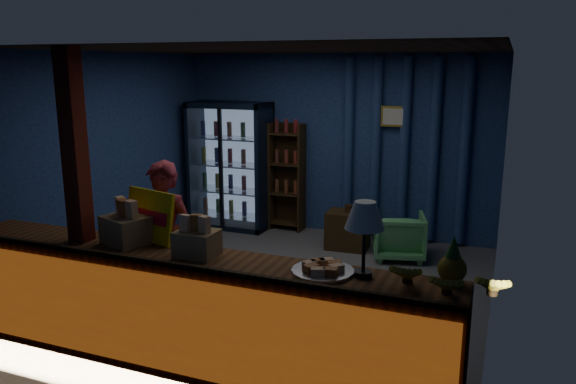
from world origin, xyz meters
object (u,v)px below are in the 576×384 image
at_px(green_chair, 399,236).
at_px(pastry_tray, 323,269).
at_px(shopkeeper, 165,244).
at_px(table_lamp, 365,218).

relative_size(green_chair, pastry_tray, 1.39).
height_order(shopkeeper, table_lamp, shopkeeper).
xyz_separation_m(green_chair, pastry_tray, (0.02, -3.21, 0.68)).
distance_m(green_chair, pastry_tray, 3.28).
distance_m(shopkeeper, pastry_tray, 1.84).
bearing_deg(table_lamp, shopkeeper, 166.01).
bearing_deg(green_chair, pastry_tray, 75.36).
bearing_deg(green_chair, table_lamp, 80.67).
height_order(pastry_tray, table_lamp, table_lamp).
xyz_separation_m(shopkeeper, table_lamp, (2.04, -0.51, 0.60)).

